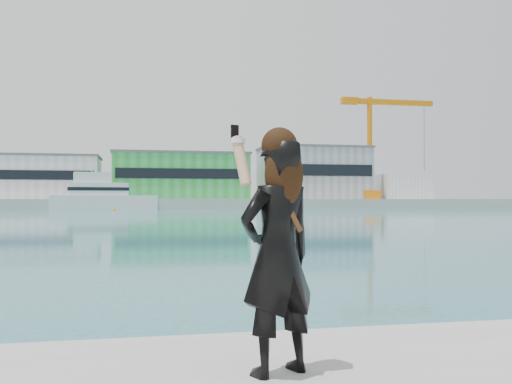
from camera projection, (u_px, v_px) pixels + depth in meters
far_quay at (145, 203)px, 131.36m from camera, size 320.00×40.00×2.00m
warehouse_white at (43, 177)px, 124.99m from camera, size 24.48×15.35×9.50m
warehouse_green at (180, 176)px, 131.08m from camera, size 30.60×16.36×10.50m
warehouse_grey_right at (313, 173)px, 137.59m from camera, size 25.50×15.35×12.50m
ancillary_shed at (401, 187)px, 140.08m from camera, size 12.00×10.00×6.00m
dock_crane at (374, 144)px, 134.50m from camera, size 23.00×4.00×24.00m
flagpole_right at (246, 179)px, 127.10m from camera, size 1.28×0.16×8.00m
motor_yacht at (101, 196)px, 110.95m from camera, size 20.73×8.56×9.39m
buoy_near at (278, 216)px, 65.18m from camera, size 0.50×0.50×0.50m
buoy_far at (114, 210)px, 100.12m from camera, size 0.50×0.50×0.50m
woman at (278, 248)px, 3.75m from camera, size 0.67×0.57×1.65m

